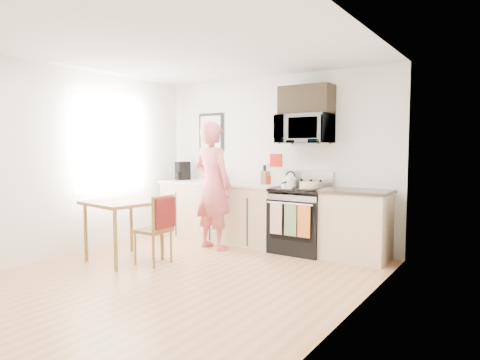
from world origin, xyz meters
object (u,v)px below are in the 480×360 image
Objects in this scene: cake at (309,186)px; chair at (160,220)px; microwave at (305,129)px; range at (301,222)px; dining_table at (124,208)px; person at (213,186)px.

chair is at bearing -133.68° from cake.
microwave reaches higher than chair.
range is 1.53× the size of microwave.
person is at bearing 64.34° from dining_table.
dining_table is (-0.57, -1.19, -0.23)m from person.
person is at bearing -151.72° from microwave.
dining_table is (-1.74, -1.82, -1.05)m from microwave.
range is at bearing -89.94° from microwave.
chair reaches higher than dining_table.
microwave is 0.85× the size of chair.
microwave reaches higher than person.
microwave is at bearing 54.35° from chair.
cake reaches higher than chair.
range is 2.01m from chair.
chair is 2.91× the size of cake.
microwave reaches higher than range.
cake is at bearing -54.08° from microwave.
person reaches higher than cake.
chair is 2.04m from cake.
microwave is 0.41× the size of person.
person is at bearing -165.32° from cake.
microwave is 1.56m from person.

